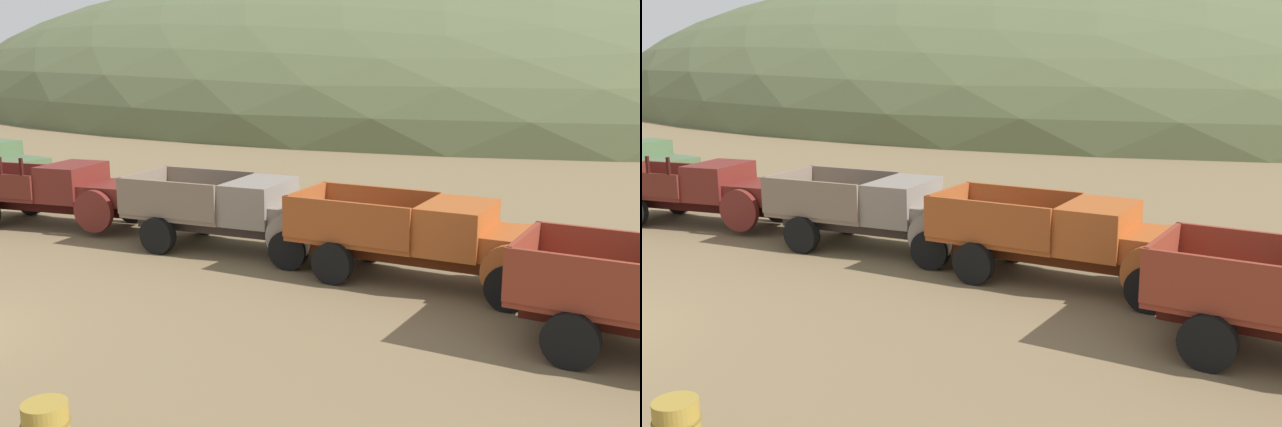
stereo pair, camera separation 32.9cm
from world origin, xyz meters
TOP-DOWN VIEW (x-y plane):
  - hill_far_right at (-15.30, 64.25)m, footprint 103.04×77.06m
  - truck_oxblood at (-4.21, 8.01)m, footprint 6.38×3.21m
  - truck_primer_gray at (2.21, 8.34)m, footprint 6.30×3.08m
  - truck_oxide_orange at (7.60, 8.07)m, footprint 6.53×2.59m
  - bush_front_right at (-1.13, 12.76)m, footprint 1.23×1.33m
  - bush_between_trucks at (-3.99, 11.58)m, footprint 1.36×1.30m

SIDE VIEW (x-z plane):
  - hill_far_right at x=-15.30m, z-range -13.29..13.29m
  - bush_front_right at x=-1.13m, z-range -0.30..0.90m
  - bush_between_trucks at x=-3.99m, z-range -0.34..0.95m
  - truck_oxblood at x=-4.21m, z-range -0.07..2.09m
  - truck_primer_gray at x=2.21m, z-range 0.06..1.97m
  - truck_oxide_orange at x=7.60m, z-range 0.06..1.97m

